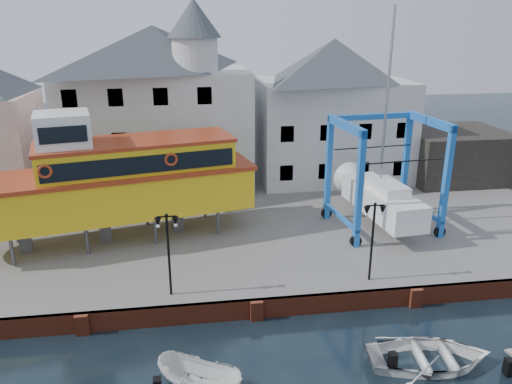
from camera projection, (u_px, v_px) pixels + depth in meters
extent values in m
plane|color=black|center=(256.00, 319.00, 23.89)|extent=(140.00, 140.00, 0.00)
cube|color=slate|center=(233.00, 222.00, 34.02)|extent=(44.00, 22.00, 1.00)
cube|color=maroon|center=(256.00, 309.00, 23.84)|extent=(44.00, 0.25, 1.00)
cube|color=maroon|center=(82.00, 325.00, 22.59)|extent=(0.60, 0.36, 1.00)
cube|color=maroon|center=(257.00, 311.00, 23.68)|extent=(0.60, 0.36, 1.00)
cube|color=maroon|center=(416.00, 298.00, 24.78)|extent=(0.60, 0.36, 1.00)
cube|color=silver|center=(158.00, 130.00, 38.71)|extent=(14.00, 8.00, 9.00)
pyramid|color=#394249|center=(153.00, 48.00, 36.71)|extent=(14.00, 8.00, 3.20)
cube|color=black|center=(80.00, 184.00, 35.20)|extent=(1.00, 0.08, 1.20)
cube|color=black|center=(123.00, 182.00, 35.61)|extent=(1.00, 0.08, 1.20)
cube|color=black|center=(166.00, 180.00, 36.02)|extent=(1.00, 0.08, 1.20)
cube|color=black|center=(207.00, 178.00, 36.43)|extent=(1.00, 0.08, 1.20)
cube|color=black|center=(75.00, 142.00, 34.22)|extent=(1.00, 0.08, 1.20)
cube|color=black|center=(119.00, 141.00, 34.63)|extent=(1.00, 0.08, 1.20)
cube|color=black|center=(163.00, 140.00, 35.04)|extent=(1.00, 0.08, 1.20)
cube|color=black|center=(206.00, 138.00, 35.45)|extent=(1.00, 0.08, 1.20)
cube|color=black|center=(69.00, 98.00, 33.24)|extent=(1.00, 0.08, 1.20)
cube|color=black|center=(115.00, 98.00, 33.65)|extent=(1.00, 0.08, 1.20)
cube|color=black|center=(161.00, 97.00, 34.06)|extent=(1.00, 0.08, 1.20)
cube|color=black|center=(205.00, 96.00, 34.47)|extent=(1.00, 0.08, 1.20)
cylinder|color=silver|center=(195.00, 55.00, 35.01)|extent=(3.20, 3.20, 2.40)
cone|color=#394249|center=(194.00, 18.00, 34.19)|extent=(3.80, 3.80, 2.60)
cube|color=silver|center=(331.00, 129.00, 41.25)|extent=(12.00, 8.00, 8.00)
pyramid|color=#394249|center=(334.00, 59.00, 39.42)|extent=(12.00, 8.00, 3.20)
cube|color=black|center=(286.00, 173.00, 37.72)|extent=(1.00, 0.08, 1.20)
cube|color=black|center=(325.00, 171.00, 38.13)|extent=(1.00, 0.08, 1.20)
cube|color=black|center=(362.00, 170.00, 38.54)|extent=(1.00, 0.08, 1.20)
cube|color=black|center=(399.00, 168.00, 38.95)|extent=(1.00, 0.08, 1.20)
cube|color=black|center=(287.00, 134.00, 36.74)|extent=(1.00, 0.08, 1.20)
cube|color=black|center=(327.00, 133.00, 37.15)|extent=(1.00, 0.08, 1.20)
cube|color=black|center=(365.00, 131.00, 37.56)|extent=(1.00, 0.08, 1.20)
cube|color=black|center=(403.00, 130.00, 37.97)|extent=(1.00, 0.08, 1.20)
cube|color=black|center=(453.00, 154.00, 41.40)|extent=(8.00, 7.00, 4.00)
cylinder|color=black|center=(169.00, 257.00, 23.49)|extent=(0.12, 0.12, 4.00)
cube|color=black|center=(166.00, 217.00, 22.82)|extent=(0.90, 0.06, 0.06)
sphere|color=black|center=(166.00, 215.00, 22.79)|extent=(0.16, 0.16, 0.16)
cone|color=black|center=(158.00, 222.00, 22.85)|extent=(0.32, 0.32, 0.45)
sphere|color=white|center=(158.00, 226.00, 22.91)|extent=(0.18, 0.18, 0.18)
cone|color=black|center=(175.00, 221.00, 22.96)|extent=(0.32, 0.32, 0.45)
sphere|color=white|center=(176.00, 225.00, 23.02)|extent=(0.18, 0.18, 0.18)
cylinder|color=black|center=(372.00, 244.00, 24.85)|extent=(0.12, 0.12, 4.00)
cube|color=black|center=(375.00, 205.00, 24.18)|extent=(0.90, 0.06, 0.06)
sphere|color=black|center=(375.00, 204.00, 24.16)|extent=(0.16, 0.16, 0.16)
cone|color=black|center=(367.00, 211.00, 24.22)|extent=(0.32, 0.32, 0.45)
sphere|color=white|center=(367.00, 214.00, 24.27)|extent=(0.18, 0.18, 0.18)
cone|color=black|center=(382.00, 210.00, 24.32)|extent=(0.32, 0.32, 0.45)
sphere|color=white|center=(382.00, 214.00, 24.38)|extent=(0.18, 0.18, 0.18)
cylinder|color=#59595E|center=(12.00, 251.00, 26.77)|extent=(0.24, 0.24, 1.65)
cylinder|color=#59595E|center=(16.00, 230.00, 29.49)|extent=(0.24, 0.24, 1.65)
cylinder|color=#59595E|center=(87.00, 240.00, 28.06)|extent=(0.24, 0.24, 1.65)
cylinder|color=#59595E|center=(84.00, 221.00, 30.78)|extent=(0.24, 0.24, 1.65)
cylinder|color=#59595E|center=(155.00, 231.00, 29.35)|extent=(0.24, 0.24, 1.65)
cylinder|color=#59595E|center=(147.00, 213.00, 32.07)|extent=(0.24, 0.24, 1.65)
cylinder|color=#59595E|center=(218.00, 222.00, 30.64)|extent=(0.24, 0.24, 1.65)
cylinder|color=#59595E|center=(205.00, 205.00, 33.36)|extent=(0.24, 0.24, 1.65)
cube|color=#59595E|center=(25.00, 238.00, 28.32)|extent=(0.76, 0.68, 1.65)
cube|color=#59595E|center=(105.00, 227.00, 29.79)|extent=(0.76, 0.68, 1.65)
cube|color=#59595E|center=(177.00, 218.00, 31.26)|extent=(0.76, 0.68, 1.65)
cube|color=yellow|center=(121.00, 193.00, 29.49)|extent=(15.91, 7.40, 2.41)
cube|color=#9E3316|center=(119.00, 172.00, 29.06)|extent=(16.27, 7.64, 0.24)
cube|color=yellow|center=(137.00, 158.00, 29.18)|extent=(11.52, 6.02, 1.76)
cube|color=black|center=(142.00, 165.00, 27.48)|extent=(10.30, 2.34, 0.99)
cube|color=black|center=(132.00, 149.00, 30.83)|extent=(10.30, 2.34, 0.99)
cube|color=#9E3316|center=(135.00, 141.00, 28.86)|extent=(11.76, 6.17, 0.20)
cube|color=white|center=(63.00, 131.00, 27.27)|extent=(3.40, 3.40, 2.00)
cube|color=black|center=(63.00, 135.00, 25.96)|extent=(2.35, 0.58, 0.88)
torus|color=#9E3316|center=(45.00, 172.00, 25.73)|extent=(0.78, 0.32, 0.77)
torus|color=#9E3316|center=(171.00, 159.00, 27.94)|extent=(0.78, 0.32, 0.77)
cube|color=blue|center=(359.00, 191.00, 28.09)|extent=(0.38, 0.38, 6.89)
cylinder|color=black|center=(356.00, 241.00, 29.10)|extent=(0.71, 0.32, 0.69)
cube|color=blue|center=(329.00, 169.00, 32.28)|extent=(0.38, 0.38, 6.89)
cylinder|color=black|center=(326.00, 213.00, 33.29)|extent=(0.71, 0.32, 0.69)
cube|color=blue|center=(446.00, 183.00, 29.38)|extent=(0.38, 0.38, 6.89)
cylinder|color=black|center=(440.00, 232.00, 30.40)|extent=(0.71, 0.32, 0.69)
cube|color=blue|center=(406.00, 163.00, 33.57)|extent=(0.38, 0.38, 6.89)
cylinder|color=black|center=(401.00, 206.00, 34.58)|extent=(0.71, 0.32, 0.69)
cube|color=blue|center=(346.00, 126.00, 29.11)|extent=(0.85, 4.93, 0.48)
cube|color=blue|center=(341.00, 217.00, 30.99)|extent=(0.75, 4.92, 0.21)
cube|color=blue|center=(430.00, 121.00, 30.41)|extent=(0.85, 4.93, 0.48)
cube|color=blue|center=(420.00, 209.00, 32.28)|extent=(0.75, 4.92, 0.21)
cube|color=blue|center=(372.00, 117.00, 31.85)|extent=(5.91, 0.95, 0.34)
cube|color=white|center=(382.00, 201.00, 31.38)|extent=(3.01, 7.57, 1.57)
cone|color=white|center=(353.00, 180.00, 35.39)|extent=(2.41, 1.80, 2.26)
cube|color=#59595E|center=(381.00, 218.00, 31.75)|extent=(0.42, 1.79, 0.69)
cube|color=white|center=(388.00, 187.00, 30.57)|extent=(1.87, 3.10, 0.59)
cylinder|color=#99999E|center=(387.00, 101.00, 29.80)|extent=(0.18, 0.18, 10.82)
cube|color=black|center=(401.00, 162.00, 28.76)|extent=(5.29, 0.67, 0.05)
cube|color=black|center=(373.00, 147.00, 32.00)|extent=(5.29, 0.67, 0.05)
imported|color=white|center=(428.00, 365.00, 20.72)|extent=(5.49, 4.19, 1.06)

